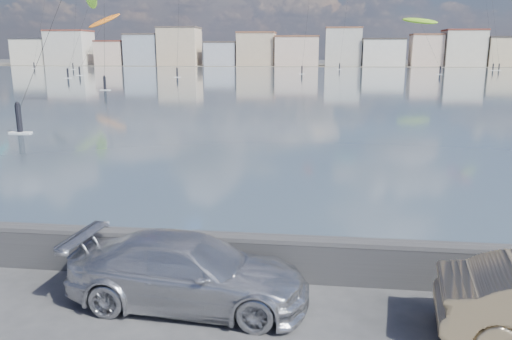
{
  "coord_description": "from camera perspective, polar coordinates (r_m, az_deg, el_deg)",
  "views": [
    {
      "loc": [
        2.44,
        -7.59,
        4.96
      ],
      "look_at": [
        1.0,
        4.0,
        2.2
      ],
      "focal_mm": 35.0,
      "sensor_mm": 36.0,
      "label": 1
    }
  ],
  "objects": [
    {
      "name": "bay_water",
      "position": [
        99.24,
        5.78,
        10.35
      ],
      "size": [
        500.0,
        177.0,
        0.0
      ],
      "primitive_type": "cube",
      "color": "#404F5D",
      "rests_on": "ground"
    },
    {
      "name": "far_shore_strip",
      "position": [
        207.66,
        6.57,
        11.83
      ],
      "size": [
        500.0,
        60.0,
        0.0
      ],
      "primitive_type": "cube",
      "color": "#4C473D",
      "rests_on": "ground"
    },
    {
      "name": "seawall",
      "position": [
        11.44,
        -5.86,
        -9.27
      ],
      "size": [
        400.0,
        0.36,
        1.08
      ],
      "color": "#28282B",
      "rests_on": "ground"
    },
    {
      "name": "far_buildings",
      "position": [
        193.59,
        6.96,
        13.5
      ],
      "size": [
        240.79,
        13.26,
        14.6
      ],
      "color": "beige",
      "rests_on": "ground"
    },
    {
      "name": "car_silver",
      "position": [
        10.24,
        -7.68,
        -11.4
      ],
      "size": [
        4.94,
        2.26,
        1.4
      ],
      "primitive_type": "imported",
      "rotation": [
        0.0,
        0.0,
        1.51
      ],
      "color": "silver",
      "rests_on": "ground"
    },
    {
      "name": "kitesurfer_6",
      "position": [
        131.06,
        -16.99,
        15.92
      ],
      "size": [
        8.6,
        16.11,
        14.93
      ],
      "color": "orange",
      "rests_on": "ground"
    },
    {
      "name": "kitesurfer_13",
      "position": [
        140.05,
        18.22,
        15.83
      ],
      "size": [
        9.7,
        19.47,
        14.47
      ],
      "color": "#8CD826",
      "rests_on": "ground"
    }
  ]
}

